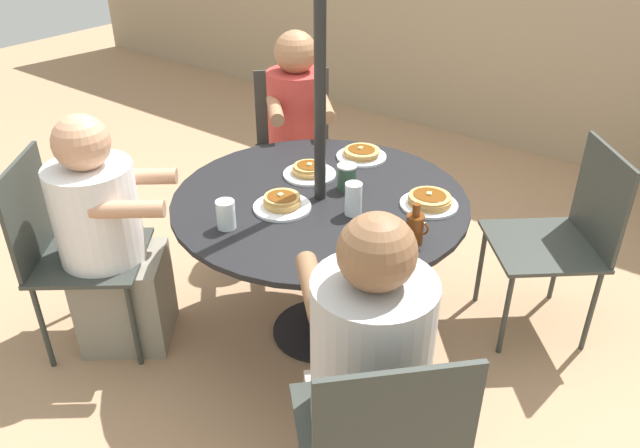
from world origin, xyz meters
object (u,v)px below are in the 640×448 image
object	(u,v)px
coffee_cup	(347,177)
drinking_glass_b	(353,199)
diner_east	(298,147)
pancake_plate_c	(309,171)
diner_west	(367,390)
drinking_glass_a	(226,214)
patio_chair_north	(565,231)
syrup_bottle	(415,228)
patio_chair_south	(67,243)
pancake_plate_a	(430,201)
patio_table	(320,223)
pancake_plate_d	(361,154)
pancake_plate_b	(282,203)
patio_chair_west	(381,440)
diner_south	(110,246)
patio_chair_east	(295,141)

from	to	relation	value
coffee_cup	drinking_glass_b	bearing A→B (deg)	-48.33
diner_east	pancake_plate_c	size ratio (longest dim) A/B	5.04
pancake_plate_c	drinking_glass_b	xyz separation A→B (m)	(0.35, -0.17, 0.05)
diner_west	drinking_glass_a	bearing A→B (deg)	118.18
patio_chair_north	syrup_bottle	distance (m)	0.89
patio_chair_south	pancake_plate_c	size ratio (longest dim) A/B	3.83
patio_chair_south	pancake_plate_a	world-z (taller)	patio_chair_south
patio_chair_south	coffee_cup	xyz separation A→B (m)	(0.89, 0.82, 0.26)
pancake_plate_a	drinking_glass_b	xyz separation A→B (m)	(-0.21, -0.24, 0.04)
syrup_bottle	diner_west	bearing A→B (deg)	-73.01
diner_east	pancake_plate_a	distance (m)	1.15
patio_table	pancake_plate_d	bearing A→B (deg)	100.92
diner_west	coffee_cup	distance (m)	1.01
patio_table	pancake_plate_a	distance (m)	0.47
patio_chair_north	syrup_bottle	size ratio (longest dim) A/B	5.58
patio_chair_north	pancake_plate_b	bearing A→B (deg)	93.68
patio_table	pancake_plate_d	distance (m)	0.46
diner_west	syrup_bottle	bearing A→B (deg)	60.76
patio_chair_south	pancake_plate_c	xyz separation A→B (m)	(0.68, 0.82, 0.23)
patio_chair_south	patio_chair_west	world-z (taller)	same
patio_table	syrup_bottle	bearing A→B (deg)	-8.29
patio_chair_west	pancake_plate_a	distance (m)	1.06
pancake_plate_d	pancake_plate_c	bearing A→B (deg)	-105.14
diner_west	pancake_plate_c	xyz separation A→B (m)	(-0.82, 0.77, 0.21)
drinking_glass_b	pancake_plate_c	bearing A→B (deg)	154.60
diner_south	coffee_cup	xyz separation A→B (m)	(0.75, 0.70, 0.28)
patio_chair_east	syrup_bottle	size ratio (longest dim) A/B	5.58
patio_chair_west	pancake_plate_b	world-z (taller)	patio_chair_west
diner_south	pancake_plate_a	xyz separation A→B (m)	(1.11, 0.78, 0.25)
patio_chair_south	drinking_glass_a	bearing A→B (deg)	72.40
pancake_plate_b	patio_table	bearing A→B (deg)	67.50
drinking_glass_b	diner_east	bearing A→B (deg)	140.84
patio_chair_south	pancake_plate_d	size ratio (longest dim) A/B	3.83
diner_west	pancake_plate_c	size ratio (longest dim) A/B	4.96
diner_west	pancake_plate_c	bearing A→B (deg)	90.72
patio_table	patio_chair_south	distance (m)	1.09
patio_chair_west	syrup_bottle	distance (m)	0.79
diner_east	drinking_glass_a	xyz separation A→B (m)	(0.50, -1.06, 0.22)
pancake_plate_c	diner_west	bearing A→B (deg)	-43.05
coffee_cup	pancake_plate_a	bearing A→B (deg)	12.19
diner_east	pancake_plate_d	size ratio (longest dim) A/B	5.04
patio_chair_west	pancake_plate_a	bearing A→B (deg)	65.73
drinking_glass_b	pancake_plate_d	bearing A→B (deg)	120.30
patio_chair_east	pancake_plate_c	xyz separation A→B (m)	(0.60, -0.63, 0.23)
pancake_plate_a	coffee_cup	size ratio (longest dim) A/B	2.13
diner_south	pancake_plate_b	size ratio (longest dim) A/B	4.66
patio_table	pancake_plate_c	world-z (taller)	pancake_plate_c
diner_west	patio_chair_east	bearing A→B (deg)	89.25
patio_chair_south	pancake_plate_a	bearing A→B (deg)	86.77
patio_chair_east	diner_west	bearing A→B (deg)	90.63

